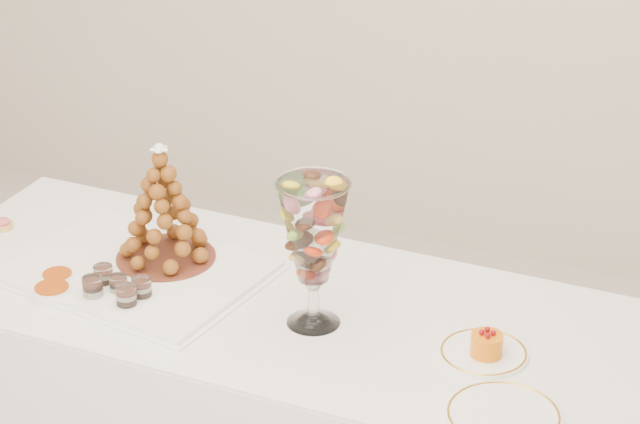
% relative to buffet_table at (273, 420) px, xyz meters
% --- Properties ---
extents(buffet_table, '(2.02, 0.87, 0.76)m').
position_rel_buffet_table_xyz_m(buffet_table, '(0.00, 0.00, 0.00)').
color(buffet_table, white).
rests_on(buffet_table, ground).
extents(lace_tray, '(0.70, 0.57, 0.02)m').
position_rel_buffet_table_xyz_m(lace_tray, '(-0.39, -0.01, 0.39)').
color(lace_tray, white).
rests_on(lace_tray, buffet_table).
extents(macaron_vase, '(0.18, 0.18, 0.39)m').
position_rel_buffet_table_xyz_m(macaron_vase, '(0.14, -0.06, 0.63)').
color(macaron_vase, white).
rests_on(macaron_vase, buffet_table).
extents(cake_plate, '(0.22, 0.22, 0.01)m').
position_rel_buffet_table_xyz_m(cake_plate, '(0.58, -0.05, 0.38)').
color(cake_plate, white).
rests_on(cake_plate, buffet_table).
extents(spare_plate, '(0.26, 0.26, 0.01)m').
position_rel_buffet_table_xyz_m(spare_plate, '(0.69, -0.28, 0.38)').
color(spare_plate, white).
rests_on(spare_plate, buffet_table).
extents(pink_tart, '(0.05, 0.05, 0.03)m').
position_rel_buffet_table_xyz_m(pink_tart, '(-0.88, 0.09, 0.39)').
color(pink_tart, tan).
rests_on(pink_tart, buffet_table).
extents(verrine_a, '(0.06, 0.06, 0.07)m').
position_rel_buffet_table_xyz_m(verrine_a, '(-0.43, -0.11, 0.41)').
color(verrine_a, white).
rests_on(verrine_a, buffet_table).
extents(verrine_b, '(0.05, 0.05, 0.06)m').
position_rel_buffet_table_xyz_m(verrine_b, '(-0.37, -0.13, 0.41)').
color(verrine_b, white).
rests_on(verrine_b, buffet_table).
extents(verrine_c, '(0.07, 0.07, 0.07)m').
position_rel_buffet_table_xyz_m(verrine_c, '(-0.30, -0.13, 0.41)').
color(verrine_c, white).
rests_on(verrine_c, buffet_table).
extents(verrine_d, '(0.06, 0.06, 0.07)m').
position_rel_buffet_table_xyz_m(verrine_d, '(-0.42, -0.18, 0.41)').
color(verrine_d, white).
rests_on(verrine_d, buffet_table).
extents(verrine_e, '(0.07, 0.07, 0.07)m').
position_rel_buffet_table_xyz_m(verrine_e, '(-0.32, -0.19, 0.41)').
color(verrine_e, white).
rests_on(verrine_e, buffet_table).
extents(ramekin_back, '(0.09, 0.09, 0.03)m').
position_rel_buffet_table_xyz_m(ramekin_back, '(-0.56, -0.13, 0.39)').
color(ramekin_back, white).
rests_on(ramekin_back, buffet_table).
extents(ramekin_front, '(0.10, 0.10, 0.03)m').
position_rel_buffet_table_xyz_m(ramekin_front, '(-0.53, -0.20, 0.39)').
color(ramekin_front, white).
rests_on(ramekin_front, buffet_table).
extents(croquembouche, '(0.27, 0.27, 0.34)m').
position_rel_buffet_table_xyz_m(croquembouche, '(-0.34, 0.07, 0.56)').
color(croquembouche, maroon).
rests_on(croquembouche, lace_tray).
extents(mousse_cake, '(0.08, 0.08, 0.07)m').
position_rel_buffet_table_xyz_m(mousse_cake, '(0.59, -0.06, 0.42)').
color(mousse_cake, orange).
rests_on(mousse_cake, cake_plate).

